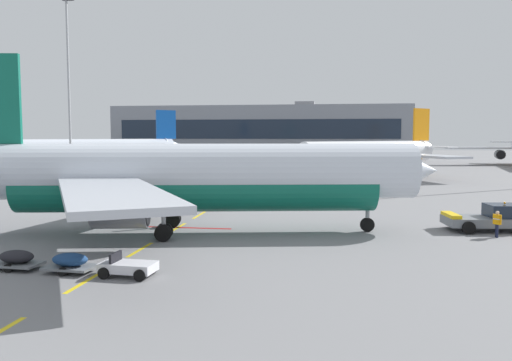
{
  "coord_description": "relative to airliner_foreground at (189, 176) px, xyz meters",
  "views": [
    {
      "loc": [
        29.37,
        -14.92,
        6.74
      ],
      "look_at": [
        22.9,
        28.13,
        3.02
      ],
      "focal_mm": 36.86,
      "sensor_mm": 36.0,
      "label": 1
    }
  ],
  "objects": [
    {
      "name": "apron_light_mast_near",
      "position": [
        -32.01,
        43.98,
        13.49
      ],
      "size": [
        1.8,
        1.8,
        28.51
      ],
      "color": "slate",
      "rests_on": "ground"
    },
    {
      "name": "terminal_satellite",
      "position": [
        -13.11,
        131.81,
        3.96
      ],
      "size": [
        90.2,
        27.17,
        17.4
      ],
      "color": "gray",
      "rests_on": "ground"
    },
    {
      "name": "airliner_far_right",
      "position": [
        15.97,
        53.11,
        -0.21
      ],
      "size": [
        27.88,
        27.54,
        11.56
      ],
      "color": "white",
      "rests_on": "ground"
    },
    {
      "name": "pushback_tug",
      "position": [
        21.04,
        4.02,
        -3.05
      ],
      "size": [
        6.28,
        3.72,
        2.08
      ],
      "color": "slate",
      "rests_on": "ground"
    },
    {
      "name": "ground_crew_worker",
      "position": [
        20.64,
        1.48,
        -2.93
      ],
      "size": [
        0.5,
        0.63,
        1.78
      ],
      "color": "#191E38",
      "rests_on": "ground"
    },
    {
      "name": "apron_paint_markings",
      "position": [
        -1.43,
        17.7,
        -3.95
      ],
      "size": [
        8.0,
        97.44,
        0.01
      ],
      "color": "yellow",
      "rests_on": "ground"
    },
    {
      "name": "ground",
      "position": [
        20.57,
        19.98,
        -3.95
      ],
      "size": [
        400.0,
        400.0,
        0.0
      ],
      "primitive_type": "plane",
      "color": "slate"
    },
    {
      "name": "airliner_foreground",
      "position": [
        0.0,
        0.0,
        0.0
      ],
      "size": [
        34.68,
        34.01,
        12.2
      ],
      "color": "silver",
      "rests_on": "ground"
    },
    {
      "name": "airliner_mid_left",
      "position": [
        -34.55,
        61.62,
        -0.06
      ],
      "size": [
        29.48,
        28.13,
        12.03
      ],
      "color": "silver",
      "rests_on": "ground"
    },
    {
      "name": "baggage_train",
      "position": [
        -2.88,
        -11.17,
        -3.42
      ],
      "size": [
        8.68,
        2.1,
        1.14
      ],
      "color": "silver",
      "rests_on": "ground"
    }
  ]
}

